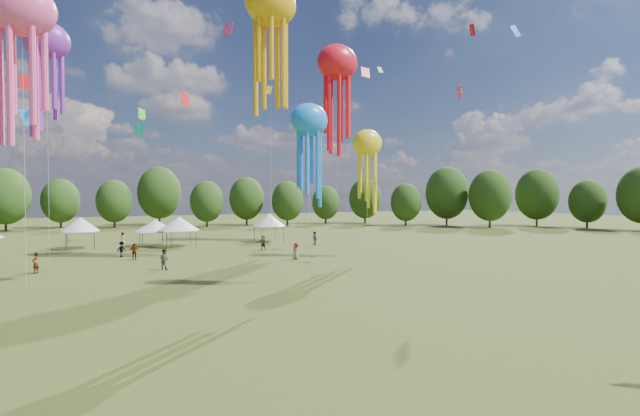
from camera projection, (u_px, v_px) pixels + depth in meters
name	position (u px, v px, depth m)	size (l,w,h in m)	color
spectator_near	(164.00, 259.00, 41.29)	(0.92, 0.72, 1.90)	gray
spectators_far	(210.00, 245.00, 53.59)	(32.21, 25.65, 1.87)	gray
festival_tents	(139.00, 225.00, 58.69)	(39.93, 9.19, 4.13)	#47474C
show_kites	(274.00, 72.00, 51.90)	(42.09, 31.29, 29.45)	#FF4B92
treeline	(131.00, 197.00, 66.84)	(201.57, 95.24, 13.43)	#38281C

